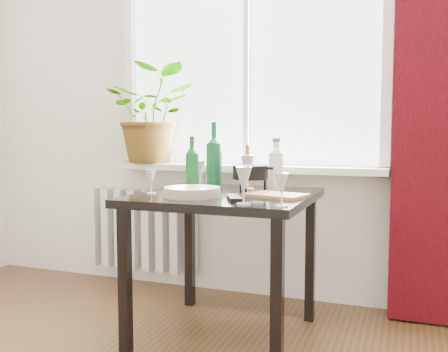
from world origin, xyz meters
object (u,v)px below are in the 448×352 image
at_px(wine_bottle_left, 192,163).
at_px(plate_stack, 192,192).
at_px(radiator, 141,230).
at_px(wineglass_front_left, 151,182).
at_px(potted_plant, 153,115).
at_px(wineglass_back_left, 200,174).
at_px(cleaning_bottle, 276,164).
at_px(wineglass_far_right, 282,190).
at_px(cutting_board, 275,195).
at_px(wine_bottle_right, 214,155).
at_px(wineglass_back_center, 248,172).
at_px(tv_remote, 234,198).
at_px(table, 225,211).
at_px(bottle_amber, 247,166).
at_px(fondue_pot, 250,179).
at_px(wineglass_front_right, 244,185).

bearing_deg(wine_bottle_left, plate_stack, -65.89).
relative_size(radiator, wineglass_front_left, 6.59).
distance_m(radiator, potted_plant, 0.79).
bearing_deg(wineglass_back_left, cleaning_bottle, 2.32).
distance_m(wineglass_far_right, cutting_board, 0.33).
xyz_separation_m(radiator, wine_bottle_right, (0.71, -0.43, 0.54)).
xyz_separation_m(radiator, wineglass_back_center, (0.90, -0.41, 0.46)).
distance_m(cleaning_bottle, cutting_board, 0.31).
xyz_separation_m(cleaning_bottle, tv_remote, (-0.07, -0.46, -0.13)).
bearing_deg(plate_stack, table, 60.33).
relative_size(bottle_amber, wineglass_far_right, 1.70).
height_order(table, wine_bottle_right, wine_bottle_right).
height_order(wineglass_far_right, fondue_pot, wineglass_far_right).
bearing_deg(potted_plant, fondue_pot, -32.01).
bearing_deg(wine_bottle_left, wineglass_front_left, -126.75).
bearing_deg(bottle_amber, plate_stack, -105.01).
bearing_deg(wineglass_back_center, table, -102.49).
distance_m(potted_plant, wineglass_front_right, 1.39).
bearing_deg(wine_bottle_right, wineglass_back_center, 5.29).
bearing_deg(wineglass_far_right, wine_bottle_right, 133.14).
bearing_deg(fondue_pot, wineglass_front_right, -93.32).
relative_size(wineglass_far_right, plate_stack, 0.51).
height_order(potted_plant, tv_remote, potted_plant).
height_order(potted_plant, cleaning_bottle, potted_plant).
bearing_deg(cutting_board, tv_remote, -127.86).
distance_m(wineglass_far_right, fondue_pot, 0.52).
height_order(potted_plant, plate_stack, potted_plant).
xyz_separation_m(wineglass_back_center, cutting_board, (0.22, -0.26, -0.09)).
height_order(table, wineglass_back_left, wineglass_back_left).
xyz_separation_m(wineglass_back_left, wineglass_front_left, (-0.11, -0.36, -0.01)).
xyz_separation_m(wineglass_front_right, plate_stack, (-0.31, 0.16, -0.06)).
xyz_separation_m(wine_bottle_right, bottle_amber, (0.16, 0.09, -0.06)).
relative_size(potted_plant, wine_bottle_right, 1.72).
distance_m(plate_stack, fondue_pot, 0.34).
height_order(wine_bottle_left, wineglass_back_center, wine_bottle_left).
distance_m(wineglass_far_right, wineglass_back_center, 0.66).
height_order(wineglass_front_left, tv_remote, wineglass_front_left).
distance_m(potted_plant, wineglass_back_left, 0.74).
xyz_separation_m(table, plate_stack, (-0.10, -0.18, 0.11)).
bearing_deg(cutting_board, cleaning_bottle, 104.16).
relative_size(wineglass_far_right, wineglass_front_left, 1.17).
distance_m(wineglass_back_center, wineglass_back_left, 0.28).
relative_size(wineglass_back_center, tv_remote, 1.08).
bearing_deg(fondue_pot, cutting_board, -55.79).
height_order(wineglass_far_right, cutting_board, wineglass_far_right).
height_order(wine_bottle_right, bottle_amber, wine_bottle_right).
relative_size(cleaning_bottle, wineglass_back_center, 1.46).
height_order(bottle_amber, wineglass_front_right, bottle_amber).
bearing_deg(potted_plant, wineglass_back_left, -38.32).
relative_size(wineglass_front_right, fondue_pot, 0.79).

